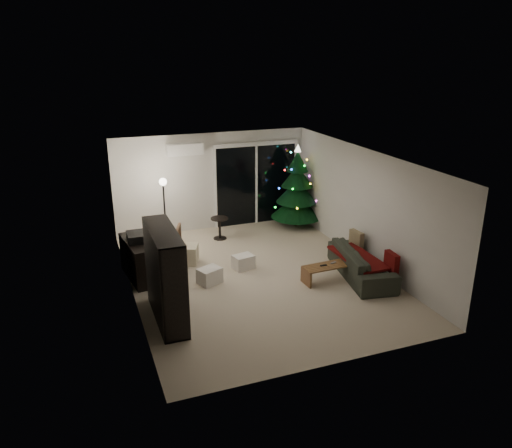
{
  "coord_description": "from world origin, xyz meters",
  "views": [
    {
      "loc": [
        -3.31,
        -8.79,
        4.46
      ],
      "look_at": [
        0.1,
        0.3,
        1.05
      ],
      "focal_mm": 35.0,
      "sensor_mm": 36.0,
      "label": 1
    }
  ],
  "objects_px": {
    "christmas_tree": "(297,186)",
    "bookshelf": "(153,277)",
    "sofa": "(362,263)",
    "coffee_table": "(330,273)",
    "armchair": "(161,243)",
    "media_cabinet": "(140,260)"
  },
  "relations": [
    {
      "from": "media_cabinet",
      "to": "christmas_tree",
      "type": "bearing_deg",
      "value": 15.22
    },
    {
      "from": "bookshelf",
      "to": "armchair",
      "type": "xyz_separation_m",
      "value": [
        0.59,
        2.65,
        -0.45
      ]
    },
    {
      "from": "armchair",
      "to": "bookshelf",
      "type": "bearing_deg",
      "value": 96.89
    },
    {
      "from": "armchair",
      "to": "sofa",
      "type": "height_order",
      "value": "armchair"
    },
    {
      "from": "media_cabinet",
      "to": "armchair",
      "type": "height_order",
      "value": "media_cabinet"
    },
    {
      "from": "media_cabinet",
      "to": "christmas_tree",
      "type": "xyz_separation_m",
      "value": [
        4.36,
        1.83,
        0.68
      ]
    },
    {
      "from": "armchair",
      "to": "coffee_table",
      "type": "distance_m",
      "value": 3.79
    },
    {
      "from": "armchair",
      "to": "coffee_table",
      "type": "bearing_deg",
      "value": 161.61
    },
    {
      "from": "sofa",
      "to": "armchair",
      "type": "bearing_deg",
      "value": 67.9
    },
    {
      "from": "bookshelf",
      "to": "coffee_table",
      "type": "xyz_separation_m",
      "value": [
        3.58,
        0.34,
        -0.65
      ]
    },
    {
      "from": "christmas_tree",
      "to": "bookshelf",
      "type": "bearing_deg",
      "value": -140.07
    },
    {
      "from": "sofa",
      "to": "coffee_table",
      "type": "bearing_deg",
      "value": 98.05
    },
    {
      "from": "bookshelf",
      "to": "armchair",
      "type": "relative_size",
      "value": 1.98
    },
    {
      "from": "media_cabinet",
      "to": "christmas_tree",
      "type": "distance_m",
      "value": 4.78
    },
    {
      "from": "bookshelf",
      "to": "sofa",
      "type": "height_order",
      "value": "bookshelf"
    },
    {
      "from": "media_cabinet",
      "to": "coffee_table",
      "type": "relative_size",
      "value": 1.17
    },
    {
      "from": "armchair",
      "to": "media_cabinet",
      "type": "bearing_deg",
      "value": 74.04
    },
    {
      "from": "bookshelf",
      "to": "armchair",
      "type": "height_order",
      "value": "bookshelf"
    },
    {
      "from": "armchair",
      "to": "christmas_tree",
      "type": "xyz_separation_m",
      "value": [
        3.77,
        1.0,
        0.71
      ]
    },
    {
      "from": "media_cabinet",
      "to": "coffee_table",
      "type": "height_order",
      "value": "media_cabinet"
    },
    {
      "from": "christmas_tree",
      "to": "armchair",
      "type": "bearing_deg",
      "value": -165.18
    },
    {
      "from": "bookshelf",
      "to": "christmas_tree",
      "type": "xyz_separation_m",
      "value": [
        4.36,
        3.65,
        0.26
      ]
    }
  ]
}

